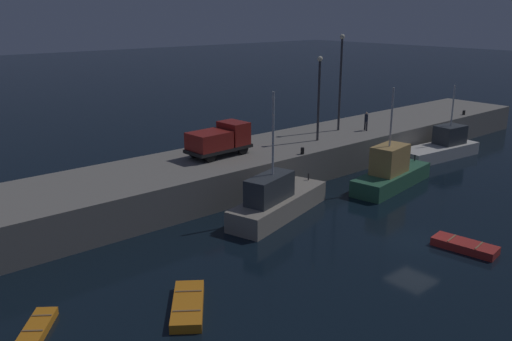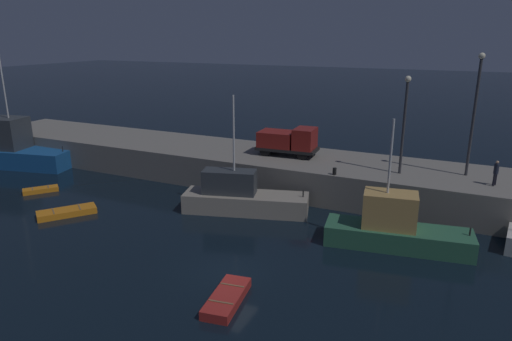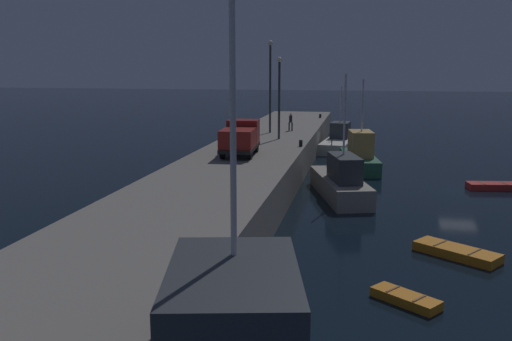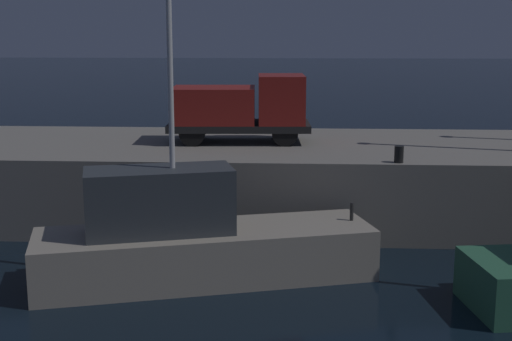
# 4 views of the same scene
# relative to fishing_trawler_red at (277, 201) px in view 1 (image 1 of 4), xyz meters

# --- Properties ---
(ground_plane) EXTENTS (320.00, 320.00, 0.00)m
(ground_plane) POSITION_rel_fishing_trawler_red_xyz_m (3.45, -8.33, -1.08)
(ground_plane) COLOR black
(pier_quay) EXTENTS (70.84, 7.76, 2.60)m
(pier_quay) POSITION_rel_fishing_trawler_red_xyz_m (3.45, 6.96, 0.22)
(pier_quay) COLOR gray
(pier_quay) RESTS_ON ground
(fishing_trawler_red) EXTENTS (9.21, 4.81, 8.37)m
(fishing_trawler_red) POSITION_rel_fishing_trawler_red_xyz_m (0.00, 0.00, 0.00)
(fishing_trawler_red) COLOR gray
(fishing_trawler_red) RESTS_ON ground
(fishing_boat_white) EXTENTS (8.96, 3.58, 6.61)m
(fishing_boat_white) POSITION_rel_fishing_trawler_red_xyz_m (21.72, 1.19, -0.15)
(fishing_boat_white) COLOR silver
(fishing_boat_white) RESTS_ON ground
(fishing_boat_orange) EXTENTS (8.79, 3.71, 7.76)m
(fishing_boat_orange) POSITION_rel_fishing_trawler_red_xyz_m (10.88, -1.14, 0.09)
(fishing_boat_orange) COLOR #2D6647
(fishing_boat_orange) RESTS_ON ground
(dinghy_orange_near) EXTENTS (3.43, 3.97, 0.48)m
(dinghy_orange_near) POSITION_rel_fishing_trawler_red_xyz_m (-10.91, -5.92, -0.86)
(dinghy_orange_near) COLOR orange
(dinghy_orange_near) RESTS_ON ground
(rowboat_white_mid) EXTENTS (2.36, 2.67, 0.40)m
(rowboat_white_mid) POSITION_rel_fishing_trawler_red_xyz_m (-16.73, -3.20, -0.90)
(rowboat_white_mid) COLOR orange
(rowboat_white_mid) RESTS_ON ground
(dinghy_red_small) EXTENTS (1.85, 3.69, 0.51)m
(dinghy_red_small) POSITION_rel_fishing_trawler_red_xyz_m (4.70, -10.78, -0.84)
(dinghy_red_small) COLOR #B22823
(dinghy_red_small) RESTS_ON ground
(lamp_post_west) EXTENTS (0.44, 0.44, 6.99)m
(lamp_post_west) POSITION_rel_fishing_trawler_red_xyz_m (9.95, 5.80, 5.66)
(lamp_post_west) COLOR #38383D
(lamp_post_west) RESTS_ON pier_quay
(lamp_post_east) EXTENTS (0.44, 0.44, 8.55)m
(lamp_post_east) POSITION_rel_fishing_trawler_red_xyz_m (14.33, 7.33, 6.47)
(lamp_post_east) COLOR #38383D
(lamp_post_east) RESTS_ON pier_quay
(utility_truck) EXTENTS (5.13, 2.51, 2.39)m
(utility_truck) POSITION_rel_fishing_trawler_red_xyz_m (0.71, 7.17, 2.76)
(utility_truck) COLOR black
(utility_truck) RESTS_ON pier_quay
(dockworker) EXTENTS (0.41, 0.44, 1.72)m
(dockworker) POSITION_rel_fishing_trawler_red_xyz_m (16.11, 5.60, 2.50)
(dockworker) COLOR black
(dockworker) RESTS_ON pier_quay
(bollard_west) EXTENTS (0.28, 0.28, 0.46)m
(bollard_west) POSITION_rel_fishing_trawler_red_xyz_m (30.14, 3.83, 1.75)
(bollard_west) COLOR black
(bollard_west) RESTS_ON pier_quay
(bollard_central) EXTENTS (0.28, 0.28, 0.51)m
(bollard_central) POSITION_rel_fishing_trawler_red_xyz_m (5.76, 3.42, 1.77)
(bollard_central) COLOR black
(bollard_central) RESTS_ON pier_quay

